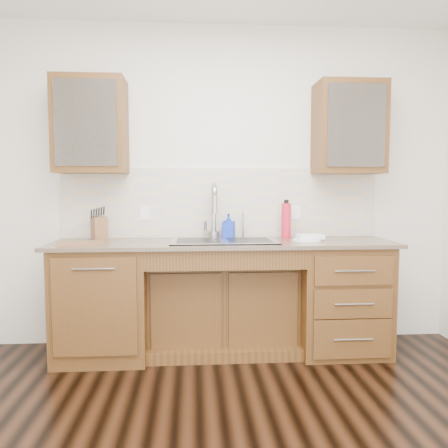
{
  "coord_description": "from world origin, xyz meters",
  "views": [
    {
      "loc": [
        -0.24,
        -2.01,
        1.33
      ],
      "look_at": [
        0.0,
        1.4,
        1.05
      ],
      "focal_mm": 35.0,
      "sensor_mm": 36.0,
      "label": 1
    }
  ],
  "objects": [
    {
      "name": "upper_cabinet_right",
      "position": [
        1.05,
        1.58,
        1.83
      ],
      "size": [
        0.55,
        0.34,
        0.75
      ],
      "primitive_type": "cube",
      "color": "#593014",
      "rests_on": "wall_back"
    },
    {
      "name": "base_cabinet_right",
      "position": [
        0.95,
        1.44,
        0.44
      ],
      "size": [
        0.7,
        0.62,
        0.88
      ],
      "primitive_type": "cube",
      "color": "#593014",
      "rests_on": "ground"
    },
    {
      "name": "cup_right_b",
      "position": [
        1.2,
        1.58,
        1.77
      ],
      "size": [
        0.13,
        0.13,
        0.1
      ],
      "primitive_type": "imported",
      "rotation": [
        0.0,
        0.0,
        0.33
      ],
      "color": "white",
      "rests_on": "upper_cabinet_right"
    },
    {
      "name": "knife_block",
      "position": [
        -1.02,
        1.65,
        1.0
      ],
      "size": [
        0.16,
        0.19,
        0.18
      ],
      "primitive_type": "cube",
      "rotation": [
        0.0,
        0.0,
        0.44
      ],
      "color": "brown",
      "rests_on": "countertop"
    },
    {
      "name": "outlet_right",
      "position": [
        0.65,
        1.73,
        1.12
      ],
      "size": [
        0.08,
        0.01,
        0.12
      ],
      "primitive_type": "cube",
      "color": "white",
      "rests_on": "backsplash"
    },
    {
      "name": "faucet",
      "position": [
        -0.07,
        1.64,
        1.11
      ],
      "size": [
        0.04,
        0.04,
        0.4
      ],
      "primitive_type": "cylinder",
      "color": "#999993",
      "rests_on": "countertop"
    },
    {
      "name": "base_cabinet_center",
      "position": [
        0.0,
        1.53,
        0.35
      ],
      "size": [
        1.2,
        0.44,
        0.7
      ],
      "primitive_type": "cube",
      "color": "#593014",
      "rests_on": "ground"
    },
    {
      "name": "filter_tap",
      "position": [
        0.18,
        1.65,
        1.03
      ],
      "size": [
        0.02,
        0.02,
        0.24
      ],
      "primitive_type": "cylinder",
      "color": "#999993",
      "rests_on": "countertop"
    },
    {
      "name": "base_cabinet_left",
      "position": [
        -0.95,
        1.44,
        0.44
      ],
      "size": [
        0.7,
        0.62,
        0.88
      ],
      "primitive_type": "cube",
      "color": "#593014",
      "rests_on": "ground"
    },
    {
      "name": "water_bottle",
      "position": [
        0.54,
        1.62,
        1.06
      ],
      "size": [
        0.1,
        0.1,
        0.29
      ],
      "primitive_type": "cylinder",
      "rotation": [
        0.0,
        0.0,
        0.4
      ],
      "color": "red",
      "rests_on": "countertop"
    },
    {
      "name": "soap_bottle",
      "position": [
        0.06,
        1.67,
        1.01
      ],
      "size": [
        0.12,
        0.12,
        0.21
      ],
      "primitive_type": "imported",
      "rotation": [
        0.0,
        0.0,
        -0.28
      ],
      "color": "#1432BF",
      "rests_on": "countertop"
    },
    {
      "name": "plate",
      "position": [
        0.67,
        1.42,
        0.92
      ],
      "size": [
        0.3,
        0.3,
        0.01
      ],
      "primitive_type": "cylinder",
      "rotation": [
        0.0,
        0.0,
        -0.34
      ],
      "color": "white",
      "rests_on": "countertop"
    },
    {
      "name": "sink",
      "position": [
        0.0,
        1.41,
        0.83
      ],
      "size": [
        0.84,
        0.46,
        0.19
      ],
      "primitive_type": "cube",
      "color": "#9E9EA5",
      "rests_on": "countertop"
    },
    {
      "name": "outlet_left",
      "position": [
        -0.65,
        1.73,
        1.12
      ],
      "size": [
        0.08,
        0.01,
        0.12
      ],
      "primitive_type": "cube",
      "color": "white",
      "rests_on": "backsplash"
    },
    {
      "name": "cup_left_a",
      "position": [
        -1.18,
        1.58,
        1.77
      ],
      "size": [
        0.13,
        0.13,
        0.09
      ],
      "primitive_type": "imported",
      "rotation": [
        0.0,
        0.0,
        -0.19
      ],
      "color": "white",
      "rests_on": "upper_cabinet_left"
    },
    {
      "name": "upper_cabinet_left",
      "position": [
        -1.05,
        1.58,
        1.83
      ],
      "size": [
        0.55,
        0.34,
        0.75
      ],
      "primitive_type": "cube",
      "color": "#593014",
      "rests_on": "wall_back"
    },
    {
      "name": "dish_towel",
      "position": [
        0.7,
        1.45,
        0.94
      ],
      "size": [
        0.21,
        0.15,
        0.03
      ],
      "primitive_type": "cube",
      "rotation": [
        0.0,
        0.0,
        0.01
      ],
      "color": "white",
      "rests_on": "plate"
    },
    {
      "name": "cup_left_b",
      "position": [
        -0.99,
        1.58,
        1.78
      ],
      "size": [
        0.11,
        0.11,
        0.1
      ],
      "primitive_type": "imported",
      "rotation": [
        0.0,
        0.0,
        -0.01
      ],
      "color": "white",
      "rests_on": "upper_cabinet_left"
    },
    {
      "name": "cup_right_a",
      "position": [
        1.01,
        1.58,
        1.78
      ],
      "size": [
        0.16,
        0.16,
        0.1
      ],
      "primitive_type": "imported",
      "rotation": [
        0.0,
        0.0,
        -0.27
      ],
      "color": "white",
      "rests_on": "upper_cabinet_right"
    },
    {
      "name": "backsplash",
      "position": [
        0.0,
        1.74,
        1.21
      ],
      "size": [
        2.7,
        0.02,
        0.59
      ],
      "primitive_type": "cube",
      "color": "beige",
      "rests_on": "wall_back"
    },
    {
      "name": "wall_back",
      "position": [
        0.0,
        1.8,
        1.35
      ],
      "size": [
        4.0,
        0.1,
        2.7
      ],
      "primitive_type": "cube",
      "color": "silver",
      "rests_on": "ground"
    },
    {
      "name": "cutting_board",
      "position": [
        -1.09,
        1.31,
        0.92
      ],
      "size": [
        0.4,
        0.33,
        0.02
      ],
      "primitive_type": "cube",
      "rotation": [
        0.0,
        0.0,
        0.28
      ],
      "color": "olive",
      "rests_on": "countertop"
    },
    {
      "name": "countertop",
      "position": [
        0.0,
        1.43,
        0.9
      ],
      "size": [
        2.7,
        0.65,
        0.03
      ],
      "primitive_type": "cube",
      "color": "#84705B",
      "rests_on": "base_cabinet_left"
    }
  ]
}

